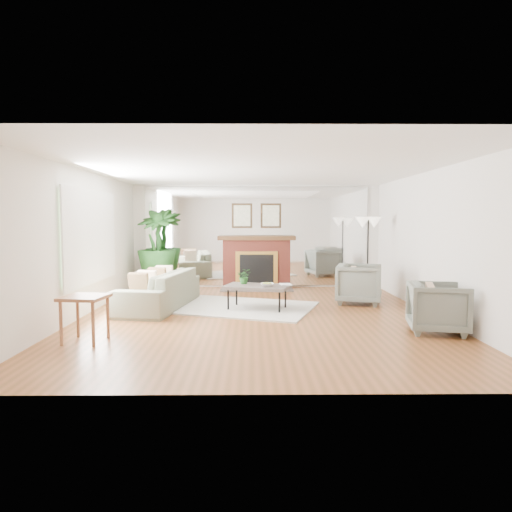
{
  "coord_description": "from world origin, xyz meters",
  "views": [
    {
      "loc": [
        -0.12,
        -7.67,
        1.63
      ],
      "look_at": [
        -0.04,
        0.6,
        0.99
      ],
      "focal_mm": 32.0,
      "sensor_mm": 36.0,
      "label": 1
    }
  ],
  "objects_px": {
    "fireplace": "(257,261)",
    "potted_ficus": "(157,246)",
    "sofa": "(159,290)",
    "coffee_table": "(257,287)",
    "armchair_back": "(359,284)",
    "floor_lamp": "(368,229)",
    "side_table": "(85,303)",
    "armchair_front": "(438,308)"
  },
  "relations": [
    {
      "from": "fireplace",
      "to": "potted_ficus",
      "type": "relative_size",
      "value": 1.07
    },
    {
      "from": "potted_ficus",
      "to": "sofa",
      "type": "bearing_deg",
      "value": -77.7
    },
    {
      "from": "coffee_table",
      "to": "armchair_back",
      "type": "height_order",
      "value": "armchair_back"
    },
    {
      "from": "floor_lamp",
      "to": "side_table",
      "type": "bearing_deg",
      "value": -142.17
    },
    {
      "from": "fireplace",
      "to": "armchair_back",
      "type": "xyz_separation_m",
      "value": [
        2.0,
        -2.05,
        -0.27
      ]
    },
    {
      "from": "coffee_table",
      "to": "side_table",
      "type": "relative_size",
      "value": 2.05
    },
    {
      "from": "sofa",
      "to": "floor_lamp",
      "type": "bearing_deg",
      "value": 115.82
    },
    {
      "from": "armchair_front",
      "to": "potted_ficus",
      "type": "relative_size",
      "value": 0.42
    },
    {
      "from": "coffee_table",
      "to": "floor_lamp",
      "type": "height_order",
      "value": "floor_lamp"
    },
    {
      "from": "armchair_front",
      "to": "floor_lamp",
      "type": "xyz_separation_m",
      "value": [
        -0.22,
        3.22,
        1.09
      ]
    },
    {
      "from": "fireplace",
      "to": "armchair_back",
      "type": "distance_m",
      "value": 2.88
    },
    {
      "from": "coffee_table",
      "to": "side_table",
      "type": "distance_m",
      "value": 3.19
    },
    {
      "from": "fireplace",
      "to": "floor_lamp",
      "type": "relative_size",
      "value": 1.2
    },
    {
      "from": "fireplace",
      "to": "sofa",
      "type": "bearing_deg",
      "value": -127.08
    },
    {
      "from": "coffee_table",
      "to": "armchair_front",
      "type": "relative_size",
      "value": 1.59
    },
    {
      "from": "armchair_front",
      "to": "sofa",
      "type": "bearing_deg",
      "value": 78.5
    },
    {
      "from": "floor_lamp",
      "to": "armchair_front",
      "type": "bearing_deg",
      "value": -86.14
    },
    {
      "from": "armchair_back",
      "to": "potted_ficus",
      "type": "distance_m",
      "value": 4.79
    },
    {
      "from": "coffee_table",
      "to": "sofa",
      "type": "distance_m",
      "value": 1.85
    },
    {
      "from": "fireplace",
      "to": "side_table",
      "type": "bearing_deg",
      "value": -115.93
    },
    {
      "from": "fireplace",
      "to": "armchair_back",
      "type": "bearing_deg",
      "value": -45.73
    },
    {
      "from": "armchair_front",
      "to": "potted_ficus",
      "type": "height_order",
      "value": "potted_ficus"
    },
    {
      "from": "coffee_table",
      "to": "potted_ficus",
      "type": "relative_size",
      "value": 0.67
    },
    {
      "from": "fireplace",
      "to": "armchair_back",
      "type": "height_order",
      "value": "fireplace"
    },
    {
      "from": "armchair_front",
      "to": "armchair_back",
      "type": "bearing_deg",
      "value": 26.36
    },
    {
      "from": "fireplace",
      "to": "armchair_front",
      "type": "height_order",
      "value": "fireplace"
    },
    {
      "from": "sofa",
      "to": "potted_ficus",
      "type": "height_order",
      "value": "potted_ficus"
    },
    {
      "from": "side_table",
      "to": "floor_lamp",
      "type": "xyz_separation_m",
      "value": [
        4.75,
        3.68,
        0.93
      ]
    },
    {
      "from": "fireplace",
      "to": "coffee_table",
      "type": "relative_size",
      "value": 1.59
    },
    {
      "from": "coffee_table",
      "to": "potted_ficus",
      "type": "xyz_separation_m",
      "value": [
        -2.34,
        2.54,
        0.6
      ]
    },
    {
      "from": "armchair_back",
      "to": "floor_lamp",
      "type": "height_order",
      "value": "floor_lamp"
    },
    {
      "from": "potted_ficus",
      "to": "armchair_back",
      "type": "bearing_deg",
      "value": -23.5
    },
    {
      "from": "side_table",
      "to": "potted_ficus",
      "type": "bearing_deg",
      "value": 89.91
    },
    {
      "from": "potted_ficus",
      "to": "floor_lamp",
      "type": "height_order",
      "value": "potted_ficus"
    },
    {
      "from": "coffee_table",
      "to": "sofa",
      "type": "bearing_deg",
      "value": 172.57
    },
    {
      "from": "coffee_table",
      "to": "side_table",
      "type": "height_order",
      "value": "side_table"
    },
    {
      "from": "armchair_back",
      "to": "fireplace",
      "type": "bearing_deg",
      "value": 60.15
    },
    {
      "from": "sofa",
      "to": "armchair_front",
      "type": "bearing_deg",
      "value": 75.46
    },
    {
      "from": "side_table",
      "to": "potted_ficus",
      "type": "xyz_separation_m",
      "value": [
        0.01,
        4.7,
        0.5
      ]
    },
    {
      "from": "armchair_back",
      "to": "side_table",
      "type": "distance_m",
      "value": 5.19
    },
    {
      "from": "sofa",
      "to": "fireplace",
      "type": "bearing_deg",
      "value": 151.93
    },
    {
      "from": "potted_ficus",
      "to": "armchair_front",
      "type": "bearing_deg",
      "value": -40.53
    }
  ]
}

